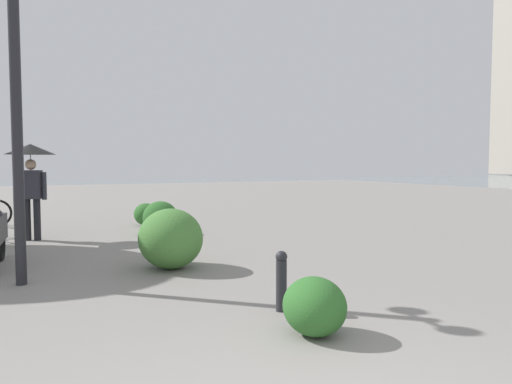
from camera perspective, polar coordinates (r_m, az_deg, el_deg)
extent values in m
cylinder|color=#232328|center=(7.09, -26.62, 7.22)|extent=(0.14, 0.14, 4.28)
cylinder|color=black|center=(11.17, -25.61, -2.94)|extent=(0.14, 0.14, 0.90)
cylinder|color=black|center=(11.10, -24.64, -2.95)|extent=(0.14, 0.14, 0.90)
cube|color=#2D2D38|center=(11.08, -25.22, 0.81)|extent=(0.36, 0.46, 0.60)
sphere|color=tan|center=(11.07, -25.28, 2.98)|extent=(0.22, 0.22, 0.22)
cylinder|color=#2D2D38|center=(11.17, -26.48, 0.64)|extent=(0.10, 0.10, 0.58)
cylinder|color=#2D2D38|center=(11.00, -23.94, 0.67)|extent=(0.10, 0.10, 0.58)
cone|color=black|center=(11.07, -25.32, 4.64)|extent=(1.00, 1.00, 0.22)
cylinder|color=gray|center=(11.07, -25.27, 2.46)|extent=(0.02, 0.02, 0.80)
cylinder|color=#232328|center=(5.37, 3.04, -11.09)|extent=(0.12, 0.12, 0.57)
sphere|color=#232328|center=(5.30, 3.05, -7.71)|extent=(0.13, 0.13, 0.13)
cylinder|color=#232328|center=(8.06, -9.87, -5.95)|extent=(0.12, 0.12, 0.64)
sphere|color=#232328|center=(8.01, -9.90, -3.41)|extent=(0.13, 0.13, 0.13)
ellipsoid|color=#2D6628|center=(12.86, -13.01, -2.60)|extent=(0.68, 0.61, 0.58)
ellipsoid|color=#2D6628|center=(4.68, 6.99, -13.37)|extent=(0.66, 0.59, 0.56)
ellipsoid|color=#2D6628|center=(11.24, -11.33, -3.00)|extent=(0.89, 0.80, 0.75)
ellipsoid|color=#477F38|center=(7.54, -10.15, -5.49)|extent=(1.10, 0.99, 0.93)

